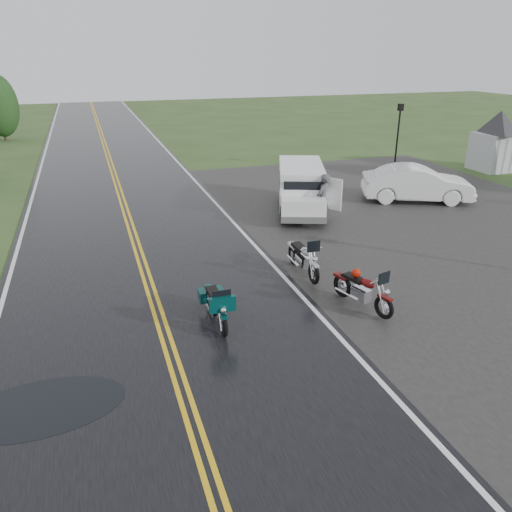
{
  "coord_description": "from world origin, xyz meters",
  "views": [
    {
      "loc": [
        -1.19,
        -9.84,
        6.16
      ],
      "look_at": [
        2.8,
        2.0,
        1.0
      ],
      "focal_mm": 35.0,
      "sensor_mm": 36.0,
      "label": 1
    }
  ],
  "objects_px": {
    "motorcycle_silver": "(314,265)",
    "visitor_center": "(499,126)",
    "motorcycle_teal": "(223,316)",
    "sedan_white": "(417,184)",
    "lamp_post_far_right": "(397,140)",
    "van_white": "(283,199)",
    "motorcycle_red": "(385,299)",
    "person_at_van": "(323,200)"
  },
  "relations": [
    {
      "from": "person_at_van",
      "to": "sedan_white",
      "type": "xyz_separation_m",
      "value": [
        5.23,
        1.46,
        -0.18
      ]
    },
    {
      "from": "van_white",
      "to": "person_at_van",
      "type": "height_order",
      "value": "van_white"
    },
    {
      "from": "motorcycle_silver",
      "to": "sedan_white",
      "type": "xyz_separation_m",
      "value": [
        7.83,
        6.34,
        0.15
      ]
    },
    {
      "from": "motorcycle_teal",
      "to": "van_white",
      "type": "relative_size",
      "value": 0.39
    },
    {
      "from": "visitor_center",
      "to": "motorcycle_teal",
      "type": "xyz_separation_m",
      "value": [
        -18.72,
        -12.18,
        -1.83
      ]
    },
    {
      "from": "visitor_center",
      "to": "lamp_post_far_right",
      "type": "distance_m",
      "value": 5.88
    },
    {
      "from": "visitor_center",
      "to": "lamp_post_far_right",
      "type": "relative_size",
      "value": 4.32
    },
    {
      "from": "motorcycle_teal",
      "to": "motorcycle_silver",
      "type": "height_order",
      "value": "motorcycle_silver"
    },
    {
      "from": "motorcycle_silver",
      "to": "sedan_white",
      "type": "distance_m",
      "value": 10.08
    },
    {
      "from": "motorcycle_teal",
      "to": "van_white",
      "type": "xyz_separation_m",
      "value": [
        4.34,
        7.28,
        0.39
      ]
    },
    {
      "from": "motorcycle_teal",
      "to": "lamp_post_far_right",
      "type": "distance_m",
      "value": 18.31
    },
    {
      "from": "motorcycle_teal",
      "to": "lamp_post_far_right",
      "type": "bearing_deg",
      "value": 46.4
    },
    {
      "from": "visitor_center",
      "to": "motorcycle_red",
      "type": "xyz_separation_m",
      "value": [
        -14.8,
        -12.65,
        -1.8
      ]
    },
    {
      "from": "person_at_van",
      "to": "motorcycle_red",
      "type": "bearing_deg",
      "value": 35.44
    },
    {
      "from": "sedan_white",
      "to": "lamp_post_far_right",
      "type": "bearing_deg",
      "value": 1.46
    },
    {
      "from": "motorcycle_teal",
      "to": "motorcycle_silver",
      "type": "distance_m",
      "value": 3.65
    },
    {
      "from": "motorcycle_silver",
      "to": "sedan_white",
      "type": "height_order",
      "value": "sedan_white"
    },
    {
      "from": "motorcycle_silver",
      "to": "visitor_center",
      "type": "bearing_deg",
      "value": 34.4
    },
    {
      "from": "person_at_van",
      "to": "lamp_post_far_right",
      "type": "distance_m",
      "value": 9.5
    },
    {
      "from": "motorcycle_teal",
      "to": "sedan_white",
      "type": "bearing_deg",
      "value": 38.25
    },
    {
      "from": "motorcycle_silver",
      "to": "lamp_post_far_right",
      "type": "height_order",
      "value": "lamp_post_far_right"
    },
    {
      "from": "visitor_center",
      "to": "motorcycle_red",
      "type": "bearing_deg",
      "value": -139.48
    },
    {
      "from": "motorcycle_red",
      "to": "sedan_white",
      "type": "height_order",
      "value": "sedan_white"
    },
    {
      "from": "visitor_center",
      "to": "motorcycle_teal",
      "type": "bearing_deg",
      "value": -146.96
    },
    {
      "from": "visitor_center",
      "to": "sedan_white",
      "type": "distance_m",
      "value": 8.87
    },
    {
      "from": "motorcycle_red",
      "to": "sedan_white",
      "type": "relative_size",
      "value": 0.43
    },
    {
      "from": "motorcycle_red",
      "to": "person_at_van",
      "type": "distance_m",
      "value": 7.45
    },
    {
      "from": "motorcycle_red",
      "to": "van_white",
      "type": "xyz_separation_m",
      "value": [
        0.41,
        7.74,
        0.36
      ]
    },
    {
      "from": "person_at_van",
      "to": "lamp_post_far_right",
      "type": "xyz_separation_m",
      "value": [
        7.18,
        6.16,
        0.9
      ]
    },
    {
      "from": "motorcycle_silver",
      "to": "lamp_post_far_right",
      "type": "xyz_separation_m",
      "value": [
        9.78,
        11.04,
        1.23
      ]
    },
    {
      "from": "visitor_center",
      "to": "van_white",
      "type": "height_order",
      "value": "visitor_center"
    },
    {
      "from": "motorcycle_silver",
      "to": "person_at_van",
      "type": "height_order",
      "value": "person_at_van"
    },
    {
      "from": "motorcycle_teal",
      "to": "van_white",
      "type": "distance_m",
      "value": 8.48
    },
    {
      "from": "motorcycle_teal",
      "to": "lamp_post_far_right",
      "type": "xyz_separation_m",
      "value": [
        12.91,
        12.91,
        1.29
      ]
    },
    {
      "from": "motorcycle_red",
      "to": "motorcycle_silver",
      "type": "bearing_deg",
      "value": 93.47
    },
    {
      "from": "motorcycle_teal",
      "to": "sedan_white",
      "type": "height_order",
      "value": "sedan_white"
    },
    {
      "from": "visitor_center",
      "to": "person_at_van",
      "type": "relative_size",
      "value": 8.4
    },
    {
      "from": "van_white",
      "to": "motorcycle_teal",
      "type": "bearing_deg",
      "value": -100.21
    },
    {
      "from": "van_white",
      "to": "motorcycle_silver",
      "type": "bearing_deg",
      "value": -82.0
    },
    {
      "from": "sedan_white",
      "to": "motorcycle_teal",
      "type": "bearing_deg",
      "value": 150.87
    },
    {
      "from": "van_white",
      "to": "person_at_van",
      "type": "bearing_deg",
      "value": 0.03
    },
    {
      "from": "motorcycle_red",
      "to": "sedan_white",
      "type": "xyz_separation_m",
      "value": [
        7.04,
        8.68,
        0.17
      ]
    }
  ]
}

